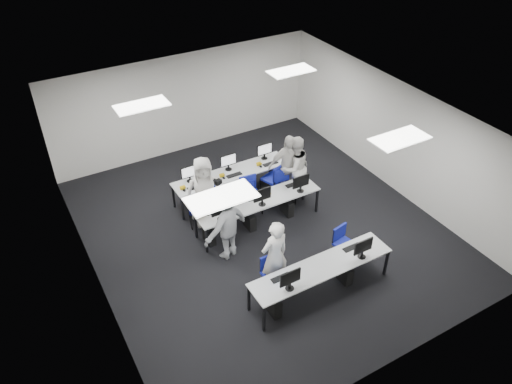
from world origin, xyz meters
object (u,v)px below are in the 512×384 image
desk_mid (258,202)px  chair_2 (212,213)px  student_2 (204,192)px  photographer (226,223)px  chair_4 (285,193)px  chair_6 (245,196)px  chair_1 (344,250)px  chair_3 (251,201)px  desk_front (321,268)px  chair_0 (272,280)px  chair_5 (198,214)px  student_1 (294,167)px  chair_7 (273,184)px  student_3 (288,167)px  student_0 (275,256)px

desk_mid → chair_2: 1.21m
student_2 → photographer: bearing=-77.4°
chair_4 → chair_6: 1.04m
chair_1 → student_2: (-2.15, 2.78, 0.65)m
chair_3 → photographer: bearing=-131.9°
chair_3 → student_2: student_2 is taller
desk_front → chair_0: bearing=145.5°
desk_front → chair_5: (-1.28, 3.37, -0.40)m
student_1 → student_2: bearing=-8.8°
chair_7 → chair_2: bearing=169.5°
chair_0 → student_3: student_3 is taller
desk_front → chair_7: size_ratio=3.30×
chair_4 → student_3: size_ratio=0.50×
chair_6 → chair_4: bearing=-18.6°
chair_3 → chair_6: chair_3 is taller
desk_front → chair_0: chair_0 is taller
chair_1 → student_0: bearing=166.9°
chair_0 → photographer: bearing=102.3°
desk_front → chair_2: size_ratio=3.25×
chair_5 → chair_3: bearing=8.1°
student_0 → student_1: size_ratio=1.01×
desk_mid → chair_6: 0.99m
chair_5 → student_0: 2.86m
chair_7 → photographer: size_ratio=0.51×
chair_4 → chair_6: size_ratio=1.10×
desk_front → student_1: student_1 is taller
chair_7 → chair_1: bearing=-107.8°
chair_3 → desk_mid: bearing=-94.8°
chair_4 → chair_6: chair_4 is taller
chair_0 → student_0: 0.62m
chair_4 → desk_mid: bearing=-152.2°
chair_7 → student_3: size_ratio=0.54×
desk_mid → photographer: size_ratio=1.68×
student_2 → photographer: size_ratio=0.97×
student_2 → student_3: bearing=15.4°
chair_7 → student_1: bearing=-51.6°
desk_front → photographer: bearing=120.5°
chair_2 → chair_4: size_ratio=1.09×
student_2 → photographer: photographer is taller
chair_0 → chair_7: (1.80, 2.96, 0.04)m
chair_4 → student_0: bearing=-122.4°
desk_mid → chair_4: bearing=23.4°
student_3 → student_0: bearing=-112.7°
student_3 → photographer: photographer is taller
chair_2 → chair_7: size_ratio=1.02×
chair_2 → student_1: bearing=19.1°
chair_1 → chair_2: 3.34m
chair_4 → chair_7: (-0.09, 0.46, 0.02)m
chair_3 → student_0: 2.76m
chair_2 → chair_5: chair_2 is taller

